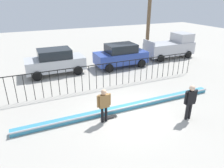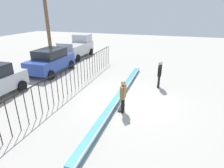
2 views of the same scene
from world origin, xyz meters
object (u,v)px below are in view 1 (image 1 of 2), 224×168
object	(u,v)px
skateboard	(109,117)
pickup_truck	(171,47)
camera_operator	(190,99)
parked_car_silver	(55,61)
skateboarder	(104,103)
parked_car_blue	(121,55)

from	to	relation	value
skateboard	pickup_truck	xyz separation A→B (m)	(9.65, 7.57, 0.98)
camera_operator	parked_car_silver	size ratio (longest dim) A/B	0.41
skateboarder	skateboard	xyz separation A→B (m)	(0.31, 0.16, -0.94)
camera_operator	pickup_truck	bearing A→B (deg)	-111.37
parked_car_blue	pickup_truck	xyz separation A→B (m)	(5.63, 0.61, 0.06)
camera_operator	parked_car_silver	world-z (taller)	parked_car_silver
skateboard	parked_car_silver	xyz separation A→B (m)	(-1.25, 7.40, 0.91)
skateboard	parked_car_silver	bearing A→B (deg)	83.89
skateboarder	parked_car_blue	distance (m)	8.34
skateboard	camera_operator	size ratio (longest dim) A/B	0.45
parked_car_blue	skateboarder	bearing A→B (deg)	-120.94
parked_car_silver	pickup_truck	world-z (taller)	pickup_truck
parked_car_silver	camera_operator	bearing A→B (deg)	-64.81
skateboard	camera_operator	xyz separation A→B (m)	(3.47, -1.56, 1.00)
parked_car_silver	pickup_truck	bearing A→B (deg)	-1.71
skateboarder	pickup_truck	world-z (taller)	pickup_truck
skateboarder	pickup_truck	xyz separation A→B (m)	(9.97, 7.73, 0.03)
camera_operator	parked_car_silver	xyz separation A→B (m)	(-4.72, 8.96, -0.09)
camera_operator	pickup_truck	xyz separation A→B (m)	(6.18, 9.13, -0.02)
skateboarder	skateboard	size ratio (longest dim) A/B	2.09
skateboarder	pickup_truck	distance (m)	12.61
camera_operator	parked_car_blue	size ratio (longest dim) A/B	0.41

